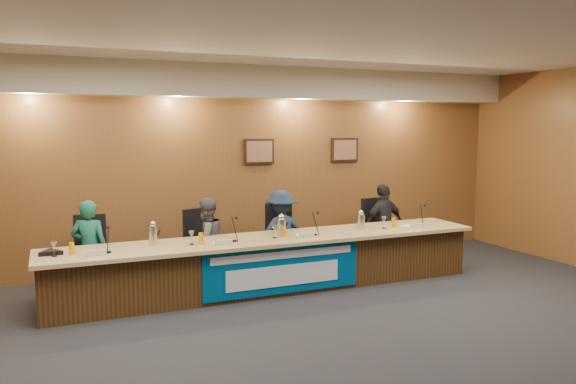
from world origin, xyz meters
name	(u,v)px	position (x,y,z in m)	size (l,w,h in m)	color
floor	(360,352)	(0.00, 0.00, 0.00)	(10.00, 10.00, 0.00)	black
ceiling	(365,27)	(0.00, 0.00, 3.20)	(10.00, 8.00, 0.04)	silver
wall_back	(235,167)	(0.00, 4.00, 1.60)	(10.00, 0.04, 3.20)	brown
soffit	(239,82)	(0.00, 3.75, 2.95)	(10.00, 0.50, 0.50)	beige
dais_body	(272,265)	(0.00, 2.40, 0.35)	(6.00, 0.80, 0.70)	#402810
dais_top	(273,239)	(0.00, 2.35, 0.72)	(6.10, 0.95, 0.05)	tan
banner	(284,269)	(0.00, 1.99, 0.38)	(2.20, 0.02, 0.65)	#004B7F
banner_text_upper	(284,255)	(0.00, 1.97, 0.58)	(2.00, 0.01, 0.10)	silver
banner_text_lower	(284,276)	(0.00, 1.97, 0.30)	(1.60, 0.01, 0.28)	silver
wall_photo_left	(259,151)	(0.40, 3.97, 1.85)	(0.52, 0.04, 0.42)	black
wall_photo_right	(345,150)	(2.00, 3.97, 1.85)	(0.52, 0.04, 0.42)	black
panelist_a	(90,249)	(-2.35, 2.97, 0.66)	(0.48, 0.32, 1.32)	#145648
panelist_b	(206,242)	(-0.78, 2.97, 0.63)	(0.61, 0.48, 1.27)	#514F55
panelist_c	(281,234)	(0.38, 2.97, 0.66)	(0.85, 0.49, 1.32)	#16273B
panelist_d	(384,225)	(2.19, 2.97, 0.67)	(0.78, 0.33, 1.34)	black
office_chair_a	(90,261)	(-2.35, 3.07, 0.48)	(0.48, 0.48, 0.08)	black
office_chair_b	(205,251)	(-0.78, 3.07, 0.48)	(0.48, 0.48, 0.08)	black
office_chair_c	(279,244)	(0.38, 3.07, 0.48)	(0.48, 0.48, 0.08)	black
office_chair_d	(380,235)	(2.19, 3.07, 0.48)	(0.48, 0.48, 0.08)	black
nameplate_a	(96,252)	(-2.33, 2.13, 0.80)	(0.24, 0.06, 0.09)	white
microphone_a	(108,252)	(-2.18, 2.24, 0.76)	(0.07, 0.07, 0.02)	black
juice_glass_a	(72,249)	(-2.59, 2.29, 0.82)	(0.06, 0.06, 0.15)	orange
water_glass_a	(54,249)	(-2.79, 2.27, 0.84)	(0.08, 0.08, 0.18)	silver
nameplate_b	(223,242)	(-0.79, 2.09, 0.80)	(0.24, 0.06, 0.09)	white
microphone_b	(234,241)	(-0.59, 2.27, 0.76)	(0.07, 0.07, 0.02)	black
juice_glass_b	(201,238)	(-1.03, 2.29, 0.82)	(0.06, 0.06, 0.15)	orange
water_glass_b	(192,238)	(-1.15, 2.29, 0.84)	(0.08, 0.08, 0.18)	silver
nameplate_c	(307,235)	(0.40, 2.12, 0.80)	(0.24, 0.06, 0.09)	white
microphone_c	(314,235)	(0.57, 2.24, 0.76)	(0.07, 0.07, 0.02)	black
juice_glass_c	(284,232)	(0.14, 2.30, 0.82)	(0.06, 0.06, 0.15)	orange
water_glass_c	(275,232)	(-0.01, 2.27, 0.84)	(0.08, 0.08, 0.18)	silver
nameplate_d	(416,226)	(2.19, 2.11, 0.80)	(0.24, 0.06, 0.09)	white
microphone_d	(420,225)	(2.38, 2.26, 0.76)	(0.07, 0.07, 0.02)	black
juice_glass_d	(394,223)	(1.94, 2.31, 0.82)	(0.06, 0.06, 0.15)	orange
water_glass_d	(384,223)	(1.75, 2.29, 0.84)	(0.08, 0.08, 0.18)	silver
carafe_left	(153,236)	(-1.61, 2.45, 0.88)	(0.11, 0.11, 0.26)	silver
carafe_mid	(281,227)	(0.14, 2.41, 0.87)	(0.13, 0.13, 0.23)	silver
carafe_right	(361,222)	(1.42, 2.41, 0.86)	(0.12, 0.12, 0.22)	silver
speakerphone	(51,252)	(-2.82, 2.42, 0.78)	(0.32, 0.32, 0.05)	black
paper_stack	(411,226)	(2.22, 2.27, 0.75)	(0.22, 0.30, 0.01)	white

